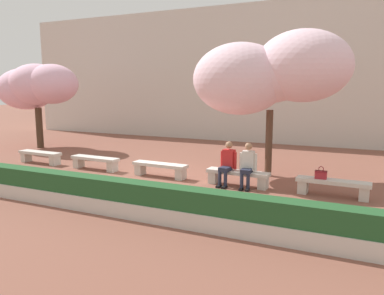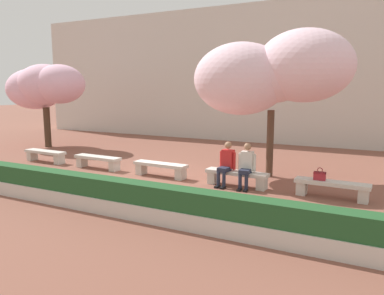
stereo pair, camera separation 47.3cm
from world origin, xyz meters
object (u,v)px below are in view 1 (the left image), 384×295
object	(u,v)px
stone_bench_east_end	(333,185)
person_seated_left	(227,162)
cherry_tree_secondary	(37,86)
handbag	(321,174)
person_seated_right	(248,164)
stone_bench_near_west	(95,161)
stone_bench_west_end	(40,155)
stone_bench_near_east	(238,176)
stone_bench_center	(160,168)
cherry_tree_main	(270,73)

from	to	relation	value
stone_bench_east_end	person_seated_left	xyz separation A→B (m)	(-2.91, -0.05, 0.39)
stone_bench_east_end	cherry_tree_secondary	size ratio (longest dim) A/B	0.45
handbag	cherry_tree_secondary	size ratio (longest dim) A/B	0.08
person_seated_right	handbag	bearing A→B (deg)	0.97
stone_bench_near_west	person_seated_right	distance (m)	5.53
handbag	stone_bench_west_end	bearing A→B (deg)	179.89
stone_bench_west_end	cherry_tree_secondary	bearing A→B (deg)	136.57
person_seated_left	stone_bench_near_west	bearing A→B (deg)	179.38
cherry_tree_secondary	stone_bench_near_east	bearing A→B (deg)	-14.85
stone_bench_near_east	cherry_tree_secondary	bearing A→B (deg)	165.15
stone_bench_east_end	stone_bench_near_east	bearing A→B (deg)	180.00
stone_bench_west_end	cherry_tree_secondary	world-z (taller)	cherry_tree_secondary
stone_bench_center	person_seated_left	xyz separation A→B (m)	(2.30, -0.05, 0.39)
stone_bench_near_west	cherry_tree_secondary	xyz separation A→B (m)	(-5.65, 2.88, 2.60)
stone_bench_near_east	stone_bench_east_end	bearing A→B (deg)	0.00
stone_bench_near_east	handbag	distance (m)	2.31
stone_bench_east_end	cherry_tree_main	xyz separation A→B (m)	(-2.13, 1.59, 2.97)
stone_bench_center	person_seated_left	world-z (taller)	person_seated_left
cherry_tree_secondary	person_seated_left	bearing A→B (deg)	-15.53
stone_bench_west_end	handbag	xyz separation A→B (m)	(10.11, -0.02, 0.27)
person_seated_right	cherry_tree_secondary	xyz separation A→B (m)	(-11.16, 2.93, 2.21)
stone_bench_near_west	stone_bench_east_end	bearing A→B (deg)	0.00
handbag	cherry_tree_main	world-z (taller)	cherry_tree_main
stone_bench_west_end	cherry_tree_secondary	distance (m)	4.93
stone_bench_center	stone_bench_east_end	world-z (taller)	same
stone_bench_east_end	stone_bench_west_end	bearing A→B (deg)	180.00
stone_bench_west_end	cherry_tree_secondary	size ratio (longest dim) A/B	0.45
handbag	stone_bench_east_end	bearing A→B (deg)	3.60
stone_bench_west_end	stone_bench_near_west	size ratio (longest dim) A/B	1.00
person_seated_right	cherry_tree_main	world-z (taller)	cherry_tree_main
stone_bench_near_east	handbag	bearing A→B (deg)	-0.49
stone_bench_near_east	cherry_tree_secondary	xyz separation A→B (m)	(-10.86, 2.88, 2.60)
stone_bench_near_west	person_seated_right	world-z (taller)	person_seated_right
stone_bench_west_end	handbag	bearing A→B (deg)	-0.11
stone_bench_near_east	person_seated_right	bearing A→B (deg)	-10.00
stone_bench_near_east	stone_bench_west_end	bearing A→B (deg)	180.00
stone_bench_west_end	stone_bench_east_end	bearing A→B (deg)	0.00
person_seated_right	cherry_tree_main	xyz separation A→B (m)	(0.17, 1.65, 2.58)
stone_bench_near_west	person_seated_left	distance (m)	4.92
stone_bench_east_end	stone_bench_near_west	bearing A→B (deg)	180.00
person_seated_left	handbag	distance (m)	2.60
stone_bench_west_end	handbag	size ratio (longest dim) A/B	5.52
stone_bench_west_end	cherry_tree_main	bearing A→B (deg)	10.89
stone_bench_center	stone_bench_east_end	xyz separation A→B (m)	(5.21, 0.00, 0.00)
stone_bench_near_west	stone_bench_near_east	size ratio (longest dim) A/B	1.00
person_seated_left	handbag	size ratio (longest dim) A/B	3.81
stone_bench_near_west	stone_bench_near_east	bearing A→B (deg)	0.00
stone_bench_near_west	person_seated_right	xyz separation A→B (m)	(5.51, -0.05, 0.39)
stone_bench_west_end	cherry_tree_secondary	xyz separation A→B (m)	(-3.04, 2.88, 2.60)
stone_bench_west_end	person_seated_left	bearing A→B (deg)	-0.41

